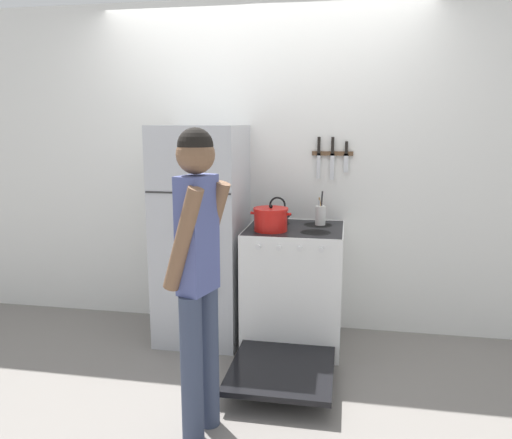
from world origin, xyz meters
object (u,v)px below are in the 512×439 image
(utensil_jar, at_px, (320,215))
(person, at_px, (198,267))
(refrigerator, at_px, (202,234))
(tea_kettle, at_px, (278,216))
(dutch_oven_pot, at_px, (271,219))
(stove_range, at_px, (293,288))

(utensil_jar, height_order, person, person)
(refrigerator, relative_size, utensil_jar, 6.41)
(tea_kettle, height_order, person, person)
(dutch_oven_pot, xyz_separation_m, utensil_jar, (0.33, 0.27, -0.01))
(stove_range, bearing_deg, refrigerator, 176.58)
(dutch_oven_pot, relative_size, person, 0.18)
(dutch_oven_pot, distance_m, tea_kettle, 0.27)
(utensil_jar, bearing_deg, dutch_oven_pot, -140.77)
(utensil_jar, bearing_deg, person, -111.69)
(stove_range, xyz_separation_m, dutch_oven_pot, (-0.16, -0.10, 0.53))
(dutch_oven_pot, height_order, utensil_jar, utensil_jar)
(refrigerator, xyz_separation_m, person, (0.34, -1.22, 0.11))
(tea_kettle, bearing_deg, refrigerator, -167.08)
(refrigerator, bearing_deg, utensil_jar, 8.73)
(stove_range, xyz_separation_m, person, (-0.36, -1.17, 0.48))
(utensil_jar, xyz_separation_m, person, (-0.54, -1.35, -0.04))
(refrigerator, distance_m, person, 1.27)
(person, bearing_deg, tea_kettle, 7.46)
(refrigerator, height_order, tea_kettle, refrigerator)
(dutch_oven_pot, bearing_deg, refrigerator, 165.85)
(refrigerator, distance_m, dutch_oven_pot, 0.58)
(tea_kettle, distance_m, person, 1.36)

